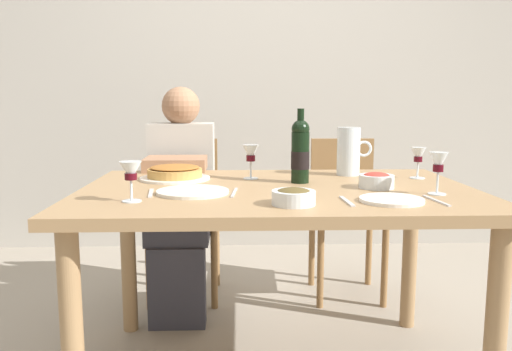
{
  "coord_description": "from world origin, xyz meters",
  "views": [
    {
      "loc": [
        -0.15,
        -1.96,
        1.1
      ],
      "look_at": [
        -0.08,
        0.08,
        0.8
      ],
      "focal_mm": 36.5,
      "sensor_mm": 36.0,
      "label": 1
    }
  ],
  "objects": [
    {
      "name": "dinner_plate_left_setting",
      "position": [
        0.36,
        -0.28,
        0.77
      ],
      "size": [
        0.21,
        0.21,
        0.01
      ],
      "primitive_type": "cylinder",
      "color": "white",
      "rests_on": "dining_table"
    },
    {
      "name": "chair_right",
      "position": [
        0.45,
        0.9,
        0.5
      ],
      "size": [
        0.4,
        0.4,
        0.87
      ],
      "rotation": [
        0.0,
        0.0,
        3.14
      ],
      "color": "olive",
      "rests_on": "ground"
    },
    {
      "name": "baked_tart",
      "position": [
        -0.42,
        0.22,
        0.79
      ],
      "size": [
        0.29,
        0.29,
        0.06
      ],
      "color": "white",
      "rests_on": "dining_table"
    },
    {
      "name": "knife_right_setting",
      "position": [
        -0.17,
        -0.11,
        0.76
      ],
      "size": [
        0.03,
        0.18,
        0.0
      ],
      "primitive_type": "cube",
      "rotation": [
        0.0,
        0.0,
        1.49
      ],
      "color": "silver",
      "rests_on": "dining_table"
    },
    {
      "name": "fork_left_setting",
      "position": [
        0.21,
        -0.28,
        0.76
      ],
      "size": [
        0.02,
        0.16,
        0.0
      ],
      "primitive_type": "cube",
      "rotation": [
        0.0,
        0.0,
        1.62
      ],
      "color": "silver",
      "rests_on": "dining_table"
    },
    {
      "name": "dining_table",
      "position": [
        0.0,
        0.0,
        0.67
      ],
      "size": [
        1.5,
        1.0,
        0.76
      ],
      "color": "#9E7A51",
      "rests_on": "ground"
    },
    {
      "name": "water_pitcher",
      "position": [
        0.34,
        0.32,
        0.85
      ],
      "size": [
        0.16,
        0.1,
        0.21
      ],
      "color": "silver",
      "rests_on": "dining_table"
    },
    {
      "name": "chair_left",
      "position": [
        -0.45,
        0.92,
        0.5
      ],
      "size": [
        0.4,
        0.4,
        0.87
      ],
      "rotation": [
        0.0,
        0.0,
        3.15
      ],
      "color": "olive",
      "rests_on": "ground"
    },
    {
      "name": "salad_bowl",
      "position": [
        0.38,
        -0.02,
        0.79
      ],
      "size": [
        0.13,
        0.13,
        0.06
      ],
      "color": "silver",
      "rests_on": "dining_table"
    },
    {
      "name": "diner_left",
      "position": [
        -0.45,
        0.68,
        0.62
      ],
      "size": [
        0.34,
        0.5,
        1.16
      ],
      "rotation": [
        0.0,
        0.0,
        3.15
      ],
      "color": "#B7B2A8",
      "rests_on": "ground"
    },
    {
      "name": "back_wall",
      "position": [
        0.0,
        1.9,
        1.4
      ],
      "size": [
        8.0,
        0.1,
        2.8
      ],
      "primitive_type": "cube",
      "color": "#B2ADA3",
      "rests_on": "ground"
    },
    {
      "name": "olive_bowl",
      "position": [
        0.03,
        -0.32,
        0.79
      ],
      "size": [
        0.14,
        0.14,
        0.06
      ],
      "color": "silver",
      "rests_on": "dining_table"
    },
    {
      "name": "wine_glass_right_diner",
      "position": [
        0.62,
        0.21,
        0.85
      ],
      "size": [
        0.06,
        0.06,
        0.13
      ],
      "color": "silver",
      "rests_on": "dining_table"
    },
    {
      "name": "wine_glass_spare",
      "position": [
        0.56,
        -0.16,
        0.87
      ],
      "size": [
        0.07,
        0.07,
        0.15
      ],
      "color": "silver",
      "rests_on": "dining_table"
    },
    {
      "name": "knife_left_setting",
      "position": [
        0.51,
        -0.28,
        0.76
      ],
      "size": [
        0.03,
        0.18,
        0.0
      ],
      "primitive_type": "cube",
      "rotation": [
        0.0,
        0.0,
        1.68
      ],
      "color": "silver",
      "rests_on": "dining_table"
    },
    {
      "name": "dinner_plate_right_setting",
      "position": [
        -0.32,
        -0.11,
        0.77
      ],
      "size": [
        0.26,
        0.26,
        0.01
      ],
      "primitive_type": "cylinder",
      "color": "silver",
      "rests_on": "dining_table"
    },
    {
      "name": "spoon_right_setting",
      "position": [
        -0.47,
        -0.11,
        0.76
      ],
      "size": [
        0.03,
        0.16,
        0.0
      ],
      "primitive_type": "cube",
      "rotation": [
        0.0,
        0.0,
        1.69
      ],
      "color": "silver",
      "rests_on": "dining_table"
    },
    {
      "name": "wine_bottle",
      "position": [
        0.1,
        0.12,
        0.89
      ],
      "size": [
        0.07,
        0.07,
        0.3
      ],
      "color": "black",
      "rests_on": "dining_table"
    },
    {
      "name": "wine_glass_centre",
      "position": [
        -0.51,
        -0.25,
        0.86
      ],
      "size": [
        0.07,
        0.07,
        0.13
      ],
      "color": "silver",
      "rests_on": "dining_table"
    },
    {
      "name": "wine_glass_left_diner",
      "position": [
        -0.1,
        0.22,
        0.86
      ],
      "size": [
        0.07,
        0.07,
        0.15
      ],
      "color": "silver",
      "rests_on": "dining_table"
    }
  ]
}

